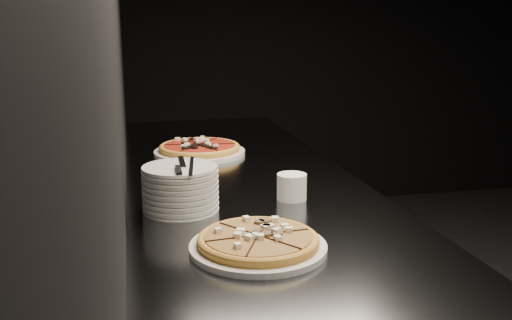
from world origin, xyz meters
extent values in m
cube|color=black|center=(-2.50, 0.00, 1.40)|extent=(0.02, 5.00, 2.80)
cube|color=black|center=(0.00, 2.50, 1.40)|extent=(5.00, 0.02, 2.80)
cube|color=slate|center=(-2.13, 0.00, 0.45)|extent=(0.70, 2.40, 0.90)
cube|color=slate|center=(-2.13, 0.00, 0.91)|extent=(0.74, 2.44, 0.02)
cylinder|color=silver|center=(-2.21, -0.56, 0.93)|extent=(0.31, 0.31, 0.01)
cylinder|color=gold|center=(-2.21, -0.56, 0.94)|extent=(0.29, 0.29, 0.01)
torus|color=gold|center=(-2.21, -0.56, 0.95)|extent=(0.30, 0.30, 0.02)
cylinder|color=gold|center=(-2.21, -0.56, 0.95)|extent=(0.26, 0.26, 0.01)
cylinder|color=silver|center=(-2.22, 0.42, 0.93)|extent=(0.35, 0.35, 0.02)
cylinder|color=gold|center=(-2.22, 0.42, 0.94)|extent=(0.34, 0.34, 0.01)
torus|color=gold|center=(-2.22, 0.42, 0.95)|extent=(0.35, 0.35, 0.02)
cylinder|color=#AC2819|center=(-2.22, 0.42, 0.95)|extent=(0.30, 0.30, 0.01)
cylinder|color=silver|center=(-2.35, -0.24, 0.93)|extent=(0.20, 0.20, 0.02)
cylinder|color=silver|center=(-2.35, -0.24, 0.94)|extent=(0.20, 0.20, 0.02)
cylinder|color=silver|center=(-2.35, -0.24, 0.96)|extent=(0.20, 0.20, 0.02)
cylinder|color=silver|center=(-2.35, -0.24, 0.97)|extent=(0.20, 0.20, 0.02)
cylinder|color=silver|center=(-2.35, -0.24, 0.99)|extent=(0.20, 0.20, 0.02)
cylinder|color=silver|center=(-2.35, -0.24, 1.00)|extent=(0.20, 0.20, 0.02)
cylinder|color=silver|center=(-2.35, -0.24, 1.02)|extent=(0.20, 0.20, 0.02)
cylinder|color=silver|center=(-2.35, -0.24, 1.03)|extent=(0.20, 0.20, 0.02)
cube|color=silver|center=(-2.34, -0.20, 1.04)|extent=(0.02, 0.13, 0.00)
cube|color=black|center=(-2.36, -0.29, 1.05)|extent=(0.02, 0.08, 0.01)
cube|color=silver|center=(-2.32, -0.25, 1.04)|extent=(0.08, 0.19, 0.00)
cylinder|color=silver|center=(-2.03, -0.21, 0.96)|extent=(0.09, 0.09, 0.07)
cylinder|color=black|center=(-2.03, -0.21, 0.99)|extent=(0.07, 0.07, 0.01)
camera|label=1|loc=(-2.48, -1.72, 1.41)|focal=40.00mm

